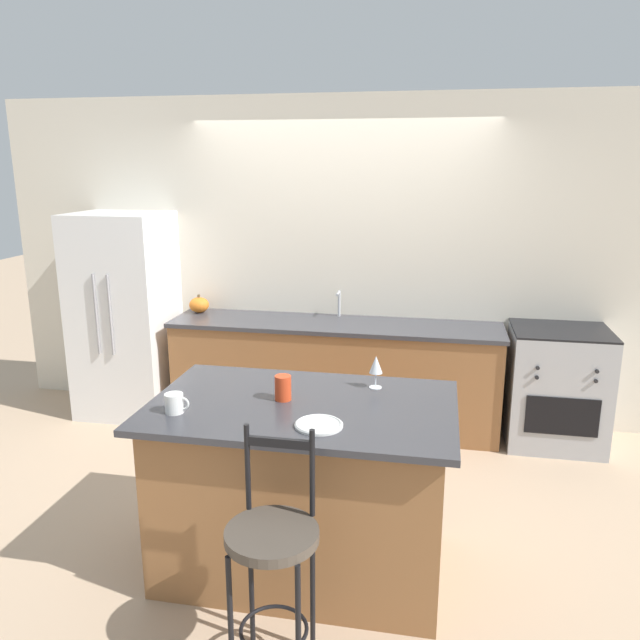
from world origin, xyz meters
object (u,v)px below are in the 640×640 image
coffee_mug (175,403)px  tumbler_cup (283,388)px  oven_range (556,387)px  pumpkin_decoration (199,305)px  refrigerator (125,315)px  wine_glass (376,365)px  dinner_plate (319,425)px  bar_stool_near (273,555)px

coffee_mug → tumbler_cup: (0.49, 0.27, 0.02)m
oven_range → pumpkin_decoration: (-2.98, 0.14, 0.49)m
oven_range → tumbler_cup: (-1.71, -1.87, 0.56)m
refrigerator → wine_glass: refrigerator is taller
refrigerator → oven_range: (3.59, 0.03, -0.41)m
oven_range → wine_glass: wine_glass is taller
pumpkin_decoration → coffee_mug: bearing=-71.1°
dinner_plate → pumpkin_decoration: size_ratio=1.35×
oven_range → bar_stool_near: (-1.57, -2.64, 0.10)m
wine_glass → coffee_mug: size_ratio=1.46×
pumpkin_decoration → wine_glass: bearing=-45.2°
bar_stool_near → coffee_mug: bar_stool_near is taller
wine_glass → coffee_mug: bearing=-150.1°
refrigerator → bar_stool_near: bearing=-52.2°
coffee_mug → oven_range: bearing=44.2°
oven_range → bar_stool_near: size_ratio=0.85×
tumbler_cup → dinner_plate: bearing=-50.1°
dinner_plate → tumbler_cup: (-0.25, 0.30, 0.06)m
bar_stool_near → coffee_mug: size_ratio=8.65×
wine_glass → oven_range: bearing=51.9°
bar_stool_near → oven_range: bearing=59.3°
oven_range → coffee_mug: bearing=-135.8°
coffee_mug → tumbler_cup: tumbler_cup is taller
bar_stool_near → dinner_plate: size_ratio=4.73×
refrigerator → wine_glass: (2.34, -1.57, 0.21)m
bar_stool_near → pumpkin_decoration: 3.14m
refrigerator → wine_glass: 2.82m
dinner_plate → tumbler_cup: bearing=129.9°
oven_range → wine_glass: bearing=-128.1°
oven_range → dinner_plate: (-1.46, -2.17, 0.50)m
refrigerator → oven_range: bearing=0.4°
refrigerator → dinner_plate: bearing=-45.2°
dinner_plate → coffee_mug: bearing=177.9°
oven_range → coffee_mug: 3.12m
oven_range → dinner_plate: bearing=-124.0°
bar_stool_near → pumpkin_decoration: (-1.41, 2.77, 0.39)m
refrigerator → dinner_plate: 3.02m
oven_range → wine_glass: size_ratio=5.05×
refrigerator → pumpkin_decoration: refrigerator is taller
oven_range → coffee_mug: (-2.20, -2.14, 0.54)m
oven_range → dinner_plate: size_ratio=4.04×
wine_glass → pumpkin_decoration: bearing=134.8°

